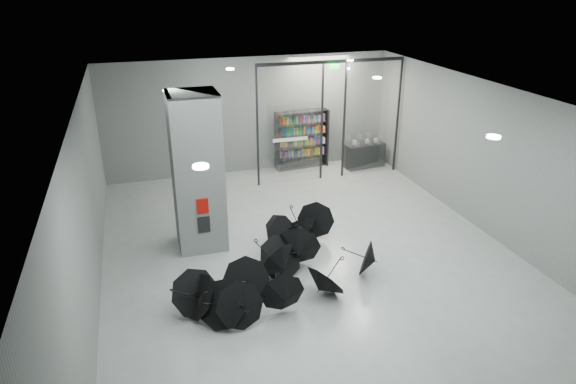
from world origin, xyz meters
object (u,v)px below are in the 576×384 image
object	(u,v)px
column	(197,172)
shop_counter	(364,155)
bookshelf	(302,140)
umbrella_cluster	(275,267)

from	to	relation	value
column	shop_counter	distance (m)	7.87
column	bookshelf	bearing A→B (deg)	47.69
bookshelf	umbrella_cluster	xyz separation A→B (m)	(-2.96, -6.95, -0.73)
column	bookshelf	xyz separation A→B (m)	(4.32, 4.75, -0.95)
umbrella_cluster	shop_counter	bearing A→B (deg)	50.94
bookshelf	shop_counter	size ratio (longest dim) A/B	1.42
column	umbrella_cluster	xyz separation A→B (m)	(1.36, -2.20, -1.68)
column	bookshelf	size ratio (longest dim) A/B	1.91
shop_counter	bookshelf	bearing A→B (deg)	157.19
bookshelf	umbrella_cluster	world-z (taller)	bookshelf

